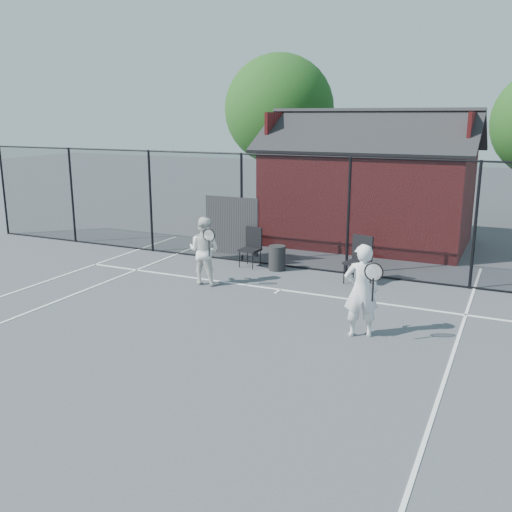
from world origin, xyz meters
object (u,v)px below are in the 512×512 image
at_px(player_front, 361,290).
at_px(chair_right, 357,261).
at_px(chair_left, 250,248).
at_px(clubhouse, 369,192).
at_px(player_back, 204,251).
at_px(waste_bin, 277,258).

distance_m(player_front, chair_right, 3.44).
xyz_separation_m(player_front, chair_left, (-3.99, 3.60, -0.36)).
relative_size(clubhouse, chair_right, 5.78).
height_order(clubhouse, player_back, clubhouse).
relative_size(chair_right, waste_bin, 1.73).
bearing_deg(player_front, player_back, 158.24).
relative_size(clubhouse, chair_left, 6.31).
xyz_separation_m(player_back, chair_left, (0.31, 1.88, -0.30)).
relative_size(player_back, chair_left, 1.59).
bearing_deg(player_front, chair_left, 137.93).
bearing_deg(player_front, chair_right, 106.29).
xyz_separation_m(player_back, waste_bin, (1.10, 1.88, -0.49)).
relative_size(clubhouse, player_back, 3.98).
xyz_separation_m(chair_left, chair_right, (3.03, -0.31, 0.05)).
distance_m(clubhouse, player_back, 6.76).
bearing_deg(player_back, chair_right, 25.30).
xyz_separation_m(clubhouse, chair_right, (0.97, -4.71, -1.04)).
bearing_deg(waste_bin, clubhouse, 73.95).
bearing_deg(clubhouse, player_front, -76.44).
bearing_deg(clubhouse, chair_left, -115.07).
relative_size(player_back, chair_right, 1.45).
relative_size(player_back, waste_bin, 2.51).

